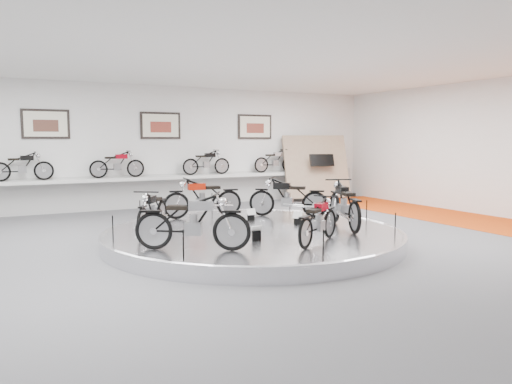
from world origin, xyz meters
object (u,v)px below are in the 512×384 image
bike_b (203,198)px  bike_e (318,220)px  shelf (164,178)px  bike_a (288,197)px  bike_f (344,204)px  bike_c (153,211)px  display_platform (253,237)px  bike_d (192,222)px

bike_b → bike_e: bike_b is taller
shelf → bike_a: bearing=-72.7°
shelf → bike_f: bearing=-75.2°
bike_e → bike_f: bike_f is taller
bike_c → bike_f: 4.14m
shelf → bike_e: size_ratio=7.43×
shelf → display_platform: bearing=-90.0°
bike_a → bike_c: (-3.59, -0.42, -0.05)m
display_platform → bike_a: bike_a is taller
display_platform → bike_c: bearing=158.0°
display_platform → bike_a: 2.12m
bike_e → bike_a: bearing=35.9°
bike_b → bike_f: size_ratio=0.95×
bike_d → bike_f: bearing=40.8°
shelf → bike_f: (1.88, -7.11, -0.17)m
display_platform → bike_e: bike_e is taller
shelf → bike_b: (-0.34, -4.31, -0.20)m
bike_f → display_platform: bearing=89.0°
display_platform → bike_c: bike_c is taller
bike_e → bike_f: 1.81m
bike_a → bike_c: bike_a is taller
bike_c → bike_e: bearing=77.6°
display_platform → bike_b: (-0.34, 2.09, 0.65)m
bike_c → bike_e: bike_c is taller
display_platform → shelf: bearing=90.0°
bike_e → bike_c: bearing=99.9°
bike_c → bike_f: size_ratio=0.85×
bike_a → bike_d: 4.29m
bike_e → display_platform: bearing=70.6°
display_platform → shelf: (0.00, 6.40, 0.85)m
display_platform → bike_f: bearing=-20.8°
bike_f → shelf: bearing=34.6°
bike_d → bike_e: bike_d is taller
bike_b → bike_c: bearing=43.6°
bike_b → bike_e: 3.98m
bike_a → bike_c: 3.62m
bike_e → bike_f: size_ratio=0.83×
shelf → bike_a: size_ratio=6.47×
shelf → bike_f: bike_f is taller
display_platform → shelf: 6.46m
display_platform → bike_b: bike_b is taller
bike_b → bike_f: bike_f is taller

